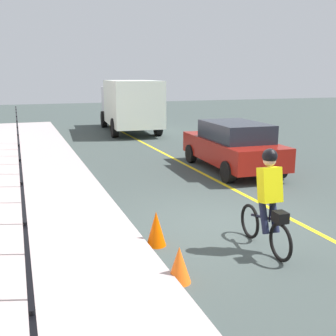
# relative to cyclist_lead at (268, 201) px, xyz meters

# --- Properties ---
(ground_plane) EXTENTS (80.00, 80.00, 0.00)m
(ground_plane) POSITION_rel_cyclist_lead_xyz_m (1.43, 0.17, -0.91)
(ground_plane) COLOR #394441
(lane_line_centre) EXTENTS (36.00, 0.12, 0.01)m
(lane_line_centre) POSITION_rel_cyclist_lead_xyz_m (1.43, -1.43, -0.91)
(lane_line_centre) COLOR yellow
(lane_line_centre) RESTS_ON ground
(sidewalk) EXTENTS (40.00, 3.20, 0.15)m
(sidewalk) POSITION_rel_cyclist_lead_xyz_m (1.43, 3.57, -0.84)
(sidewalk) COLOR #A89B9C
(sidewalk) RESTS_ON ground
(iron_fence) EXTENTS (21.04, 0.04, 1.60)m
(iron_fence) POSITION_rel_cyclist_lead_xyz_m (2.43, 3.97, 0.39)
(iron_fence) COLOR black
(iron_fence) RESTS_ON sidewalk
(cyclist_lead) EXTENTS (1.71, 0.38, 1.83)m
(cyclist_lead) POSITION_rel_cyclist_lead_xyz_m (0.00, 0.00, 0.00)
(cyclist_lead) COLOR black
(cyclist_lead) RESTS_ON ground
(patrol_sedan) EXTENTS (4.48, 2.09, 1.58)m
(patrol_sedan) POSITION_rel_cyclist_lead_xyz_m (5.81, -2.53, -0.09)
(patrol_sedan) COLOR maroon
(patrol_sedan) RESTS_ON ground
(box_truck_background) EXTENTS (6.87, 2.96, 2.78)m
(box_truck_background) POSITION_rel_cyclist_lead_xyz_m (16.06, -1.84, 0.64)
(box_truck_background) COLOR silver
(box_truck_background) RESTS_ON ground
(traffic_cone_near) EXTENTS (0.36, 0.36, 0.65)m
(traffic_cone_near) POSITION_rel_cyclist_lead_xyz_m (0.87, 1.76, -0.59)
(traffic_cone_near) COLOR #E85000
(traffic_cone_near) RESTS_ON ground
(traffic_cone_far) EXTENTS (0.36, 0.36, 0.57)m
(traffic_cone_far) POSITION_rel_cyclist_lead_xyz_m (-0.54, 1.87, -0.63)
(traffic_cone_far) COLOR orange
(traffic_cone_far) RESTS_ON ground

